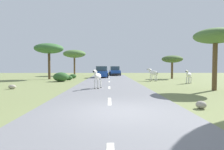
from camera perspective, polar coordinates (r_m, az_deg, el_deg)
name	(u,v)px	position (r m, az deg, el deg)	size (l,w,h in m)	color
ground_plane	(119,112)	(7.28, 2.08, -11.14)	(90.00, 90.00, 0.00)	olive
road	(110,112)	(7.26, -0.69, -10.96)	(6.00, 64.00, 0.05)	slate
lane_markings	(110,118)	(6.29, -0.65, -12.84)	(0.16, 56.00, 0.01)	silver
zebra_0	(97,77)	(14.58, -4.40, -0.50)	(0.70, 1.56, 1.51)	silver
zebra_1	(153,73)	(23.21, 12.22, 0.58)	(1.21, 1.47, 1.60)	silver
zebra_2	(189,75)	(20.81, 22.06, -0.02)	(1.14, 1.29, 1.44)	silver
car_0	(102,72)	(29.69, -3.06, 0.84)	(2.07, 4.37, 1.74)	#1E479E
car_1	(115,71)	(36.35, 0.81, 1.15)	(2.24, 4.45, 1.74)	#1E479E
tree_2	(74,54)	(37.56, -11.26, 6.22)	(4.33, 4.33, 4.96)	brown
tree_3	(172,59)	(28.55, 17.67, 4.52)	(2.97, 2.97, 3.33)	brown
tree_5	(215,37)	(15.66, 28.69, 9.98)	(3.02, 3.02, 4.44)	brown
tree_6	(49,49)	(27.46, -18.44, 7.49)	(3.90, 3.90, 4.89)	#4C3823
bush_0	(69,78)	(25.01, -12.90, -0.79)	(1.00, 0.90, 0.60)	#2D5628
bush_1	(73,76)	(28.50, -11.71, -0.36)	(1.04, 0.94, 0.63)	#2D5628
bush_3	(61,77)	(22.71, -15.11, -0.56)	(1.77, 1.60, 1.06)	#2D5628
rock_1	(201,105)	(8.62, 25.24, -8.13)	(0.41, 0.42, 0.32)	gray
rock_2	(12,87)	(16.48, -27.86, -3.17)	(0.58, 0.41, 0.33)	#A89E8C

